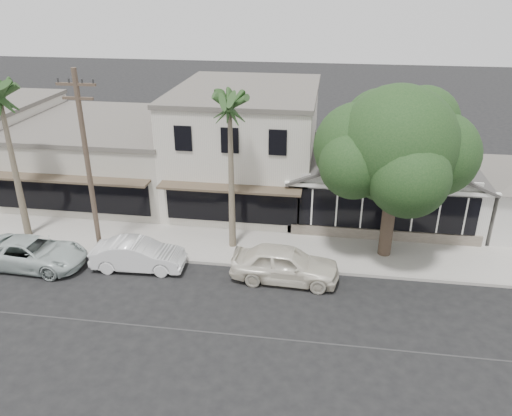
% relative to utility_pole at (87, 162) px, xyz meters
% --- Properties ---
extents(ground, '(140.00, 140.00, 0.00)m').
position_rel_utility_pole_xyz_m(ground, '(9.00, -5.20, -4.79)').
color(ground, black).
rests_on(ground, ground).
extents(sidewalk_north, '(90.00, 3.50, 0.15)m').
position_rel_utility_pole_xyz_m(sidewalk_north, '(1.00, 1.55, -4.71)').
color(sidewalk_north, '#9E9991').
rests_on(sidewalk_north, ground).
extents(corner_shop, '(10.40, 8.60, 5.10)m').
position_rel_utility_pole_xyz_m(corner_shop, '(14.00, 7.27, -2.17)').
color(corner_shop, silver).
rests_on(corner_shop, ground).
extents(row_building_near, '(8.00, 10.00, 6.50)m').
position_rel_utility_pole_xyz_m(row_building_near, '(6.00, 8.30, -1.54)').
color(row_building_near, beige).
rests_on(row_building_near, ground).
extents(row_building_midnear, '(10.00, 10.00, 4.20)m').
position_rel_utility_pole_xyz_m(row_building_midnear, '(-3.00, 8.30, -2.69)').
color(row_building_midnear, '#BAB5A6').
rests_on(row_building_midnear, ground).
extents(utility_pole, '(1.80, 0.24, 9.00)m').
position_rel_utility_pole_xyz_m(utility_pole, '(0.00, 0.00, 0.00)').
color(utility_pole, brown).
rests_on(utility_pole, ground).
extents(car_0, '(4.91, 2.15, 1.65)m').
position_rel_utility_pole_xyz_m(car_0, '(9.27, -1.05, -3.97)').
color(car_0, silver).
rests_on(car_0, ground).
extents(car_1, '(4.39, 1.72, 1.42)m').
position_rel_utility_pole_xyz_m(car_1, '(2.42, -1.07, -4.08)').
color(car_1, white).
rests_on(car_1, ground).
extents(car_2, '(5.13, 2.51, 1.40)m').
position_rel_utility_pole_xyz_m(car_2, '(-2.58, -1.60, -4.09)').
color(car_2, '#AFBCB9').
rests_on(car_2, ground).
extents(shade_tree, '(7.55, 6.83, 8.38)m').
position_rel_utility_pole_xyz_m(shade_tree, '(13.83, 2.03, 0.72)').
color(shade_tree, '#4E3F2F').
rests_on(shade_tree, ground).
extents(palm_east, '(3.12, 3.12, 8.33)m').
position_rel_utility_pole_xyz_m(palm_east, '(6.39, 1.49, 2.38)').
color(palm_east, '#726651').
rests_on(palm_east, ground).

